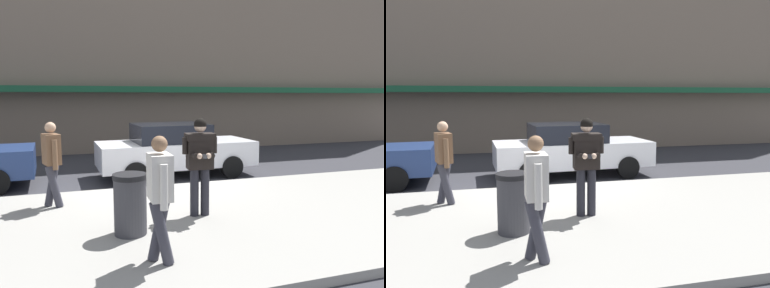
# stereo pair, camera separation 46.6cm
# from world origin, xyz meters

# --- Properties ---
(ground_plane) EXTENTS (80.00, 80.00, 0.00)m
(ground_plane) POSITION_xyz_m (0.00, 0.00, 0.00)
(ground_plane) COLOR #333338
(sidewalk) EXTENTS (32.00, 5.30, 0.14)m
(sidewalk) POSITION_xyz_m (1.00, -2.85, 0.07)
(sidewalk) COLOR #99968E
(sidewalk) RESTS_ON ground
(curb_paint_line) EXTENTS (28.00, 0.12, 0.01)m
(curb_paint_line) POSITION_xyz_m (1.00, 0.05, 0.00)
(curb_paint_line) COLOR silver
(curb_paint_line) RESTS_ON ground
(parked_sedan_mid) EXTENTS (4.58, 2.08, 1.54)m
(parked_sedan_mid) POSITION_xyz_m (1.12, 1.37, 0.79)
(parked_sedan_mid) COLOR silver
(parked_sedan_mid) RESTS_ON ground
(man_texting_on_phone) EXTENTS (0.65, 0.60, 1.81)m
(man_texting_on_phone) POSITION_xyz_m (0.46, -2.76, 1.25)
(man_texting_on_phone) COLOR #23232B
(man_texting_on_phone) RESTS_ON sidewalk
(pedestrian_in_light_coat) EXTENTS (0.33, 0.60, 1.70)m
(pedestrian_in_light_coat) POSITION_xyz_m (-0.68, -4.45, 1.11)
(pedestrian_in_light_coat) COLOR #33333D
(pedestrian_in_light_coat) RESTS_ON sidewalk
(pedestrian_dark_coat) EXTENTS (0.41, 0.58, 1.70)m
(pedestrian_dark_coat) POSITION_xyz_m (-2.14, -1.33, 1.11)
(pedestrian_dark_coat) COLOR #33333D
(pedestrian_dark_coat) RESTS_ON sidewalk
(trash_bin) EXTENTS (0.55, 0.55, 0.98)m
(trash_bin) POSITION_xyz_m (-0.90, -3.30, 0.63)
(trash_bin) COLOR #38383D
(trash_bin) RESTS_ON sidewalk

